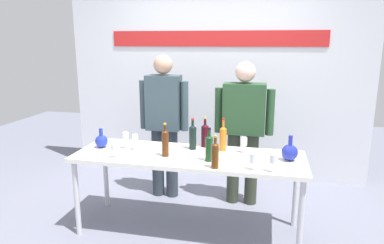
% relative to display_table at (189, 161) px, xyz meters
% --- Properties ---
extents(ground_plane, '(10.00, 10.00, 0.00)m').
position_rel_display_table_xyz_m(ground_plane, '(0.00, 0.00, -0.72)').
color(ground_plane, slate).
extents(back_wall, '(4.00, 0.11, 3.00)m').
position_rel_display_table_xyz_m(back_wall, '(0.00, 1.59, 0.78)').
color(back_wall, silver).
rests_on(back_wall, ground).
extents(display_table, '(2.16, 0.71, 0.78)m').
position_rel_display_table_xyz_m(display_table, '(0.00, 0.00, 0.00)').
color(display_table, white).
rests_on(display_table, ground).
extents(decanter_blue_left, '(0.13, 0.13, 0.20)m').
position_rel_display_table_xyz_m(decanter_blue_left, '(-0.91, 0.04, 0.13)').
color(decanter_blue_left, '#1F2F9A').
rests_on(decanter_blue_left, display_table).
extents(decanter_blue_right, '(0.15, 0.15, 0.23)m').
position_rel_display_table_xyz_m(decanter_blue_right, '(0.92, 0.04, 0.14)').
color(decanter_blue_right, '#202A9A').
rests_on(decanter_blue_right, display_table).
extents(presenter_left, '(0.58, 0.22, 1.68)m').
position_rel_display_table_xyz_m(presenter_left, '(-0.46, 0.73, 0.23)').
color(presenter_left, '#2C353E').
rests_on(presenter_left, ground).
extents(presenter_right, '(0.65, 0.22, 1.61)m').
position_rel_display_table_xyz_m(presenter_right, '(0.46, 0.73, 0.21)').
color(presenter_right, '#32392B').
rests_on(presenter_right, ground).
extents(wine_bottle_0, '(0.07, 0.07, 0.31)m').
position_rel_display_table_xyz_m(wine_bottle_0, '(-0.00, 0.18, 0.19)').
color(wine_bottle_0, black).
rests_on(wine_bottle_0, display_table).
extents(wine_bottle_1, '(0.07, 0.07, 0.31)m').
position_rel_display_table_xyz_m(wine_bottle_1, '(0.22, -0.13, 0.19)').
color(wine_bottle_1, '#153A1B').
rests_on(wine_bottle_1, display_table).
extents(wine_bottle_2, '(0.06, 0.06, 0.32)m').
position_rel_display_table_xyz_m(wine_bottle_2, '(-0.20, -0.09, 0.20)').
color(wine_bottle_2, '#4D250E').
rests_on(wine_bottle_2, display_table).
extents(wine_bottle_3, '(0.07, 0.07, 0.31)m').
position_rel_display_table_xyz_m(wine_bottle_3, '(0.10, 0.29, 0.19)').
color(wine_bottle_3, '#340812').
rests_on(wine_bottle_3, display_table).
extents(wine_bottle_4, '(0.07, 0.07, 0.32)m').
position_rel_display_table_xyz_m(wine_bottle_4, '(0.30, 0.20, 0.19)').
color(wine_bottle_4, orange).
rests_on(wine_bottle_4, display_table).
extents(wine_bottle_5, '(0.06, 0.06, 0.29)m').
position_rel_display_table_xyz_m(wine_bottle_5, '(0.30, -0.30, 0.18)').
color(wine_bottle_5, '#532B0C').
rests_on(wine_bottle_5, display_table).
extents(wine_glass_left_0, '(0.06, 0.06, 0.17)m').
position_rel_display_table_xyz_m(wine_glass_left_0, '(-0.65, 0.06, 0.18)').
color(wine_glass_left_0, white).
rests_on(wine_glass_left_0, display_table).
extents(wine_glass_left_1, '(0.06, 0.06, 0.14)m').
position_rel_display_table_xyz_m(wine_glass_left_1, '(-0.64, -0.23, 0.16)').
color(wine_glass_left_1, white).
rests_on(wine_glass_left_1, display_table).
extents(wine_glass_left_2, '(0.06, 0.06, 0.16)m').
position_rel_display_table_xyz_m(wine_glass_left_2, '(-0.54, 0.03, 0.17)').
color(wine_glass_left_2, white).
rests_on(wine_glass_left_2, display_table).
extents(wine_glass_right_0, '(0.07, 0.07, 0.14)m').
position_rel_display_table_xyz_m(wine_glass_right_0, '(0.61, -0.27, 0.16)').
color(wine_glass_right_0, white).
rests_on(wine_glass_right_0, display_table).
extents(wine_glass_right_1, '(0.06, 0.06, 0.15)m').
position_rel_display_table_xyz_m(wine_glass_right_1, '(0.50, 0.17, 0.17)').
color(wine_glass_right_1, white).
rests_on(wine_glass_right_1, display_table).
extents(wine_glass_right_2, '(0.07, 0.07, 0.15)m').
position_rel_display_table_xyz_m(wine_glass_right_2, '(0.77, -0.29, 0.17)').
color(wine_glass_right_2, white).
rests_on(wine_glass_right_2, display_table).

